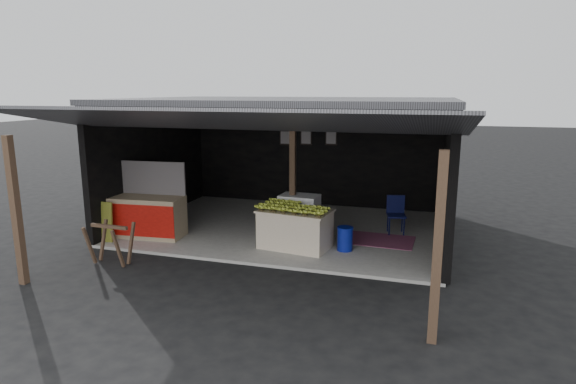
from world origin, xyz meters
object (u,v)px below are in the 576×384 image
(white_crate, at_px, (299,216))
(neighbor_stall, at_px, (148,214))
(sawhorse, at_px, (110,240))
(water_barrel, at_px, (345,239))
(plastic_chair, at_px, (396,211))
(banana_table, at_px, (295,229))

(white_crate, xyz_separation_m, neighbor_stall, (-3.16, -0.98, 0.03))
(sawhorse, relative_size, water_barrel, 1.73)
(sawhorse, bearing_deg, white_crate, 43.33)
(white_crate, height_order, plastic_chair, white_crate)
(banana_table, xyz_separation_m, white_crate, (-0.14, 0.79, 0.06))
(neighbor_stall, bearing_deg, sawhorse, -86.67)
(neighbor_stall, relative_size, water_barrel, 3.59)
(banana_table, bearing_deg, plastic_chair, 49.54)
(sawhorse, relative_size, plastic_chair, 0.93)
(water_barrel, bearing_deg, plastic_chair, 60.97)
(banana_table, relative_size, water_barrel, 3.39)
(banana_table, distance_m, plastic_chair, 2.49)
(banana_table, distance_m, neighbor_stall, 3.30)
(neighbor_stall, xyz_separation_m, plastic_chair, (5.15, 1.84, 0.01))
(neighbor_stall, distance_m, water_barrel, 4.31)
(water_barrel, bearing_deg, neighbor_stall, -176.04)
(banana_table, xyz_separation_m, neighbor_stall, (-3.30, -0.18, 0.09))
(sawhorse, xyz_separation_m, water_barrel, (4.06, 1.90, -0.20))
(white_crate, height_order, neighbor_stall, neighbor_stall)
(white_crate, relative_size, plastic_chair, 1.09)
(neighbor_stall, height_order, water_barrel, neighbor_stall)
(plastic_chair, bearing_deg, sawhorse, -156.89)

